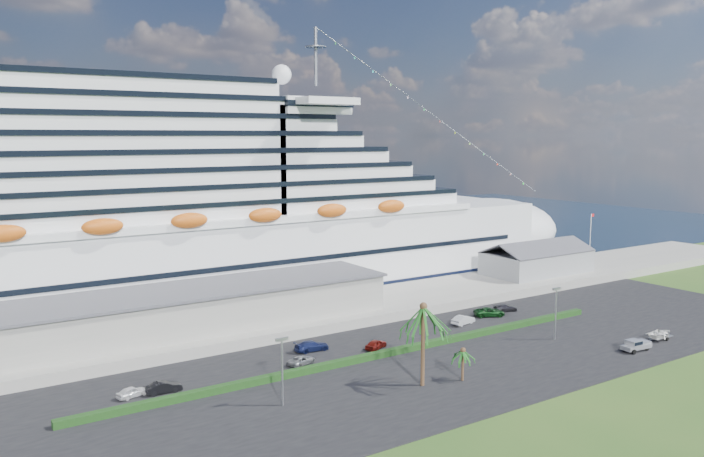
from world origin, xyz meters
TOP-DOWN VIEW (x-y plane):
  - ground at (0.00, 0.00)m, footprint 420.00×420.00m
  - asphalt_lot at (0.00, 11.00)m, footprint 140.00×38.00m
  - wharf at (0.00, 40.00)m, footprint 240.00×20.00m
  - water at (0.00, 130.00)m, footprint 420.00×160.00m
  - cruise_ship at (-21.53, 64.00)m, footprint 191.00×38.00m
  - terminal_building at (-25.00, 40.00)m, footprint 61.00×15.00m
  - port_shed at (52.00, 40.00)m, footprint 24.00×12.31m
  - flagpole at (70.04, 40.00)m, footprint 1.08×0.16m
  - hedge at (-8.00, 16.00)m, footprint 88.00×1.10m
  - lamp_post_left at (-28.00, 8.00)m, footprint 1.60×0.35m
  - lamp_post_right at (20.00, 8.00)m, footprint 1.60×0.35m
  - palm_tall at (-10.00, 4.00)m, footprint 8.82×8.82m
  - palm_short at (-4.50, 2.50)m, footprint 3.53×3.53m
  - parked_car_0 at (-42.08, 20.55)m, footprint 4.08×2.47m
  - parked_car_1 at (-38.40, 19.78)m, footprint 4.48×1.73m
  - parked_car_2 at (-18.92, 19.59)m, footprint 4.81×3.35m
  - parked_car_3 at (-14.65, 24.08)m, footprint 5.40×2.45m
  - parked_car_4 at (-6.14, 19.61)m, footprint 4.50×3.21m
  - parked_car_5 at (13.97, 22.37)m, footprint 4.94×2.51m
  - parked_car_6 at (21.48, 23.71)m, footprint 6.01×4.57m
  - parked_car_7 at (26.35, 24.61)m, footprint 4.78×3.01m
  - pickup_truck at (25.41, -2.51)m, footprint 5.08×2.19m
  - boat_trailer at (33.58, -1.37)m, footprint 5.32×3.37m

SIDE VIEW (x-z plane):
  - ground at x=0.00m, z-range 0.00..0.00m
  - water at x=0.00m, z-range 0.00..0.02m
  - asphalt_lot at x=0.00m, z-range 0.00..0.12m
  - hedge at x=-8.00m, z-range 0.12..1.02m
  - parked_car_2 at x=-18.92m, z-range 0.12..1.34m
  - parked_car_7 at x=26.35m, z-range 0.12..1.41m
  - parked_car_0 at x=-42.08m, z-range 0.12..1.42m
  - parked_car_4 at x=-6.14m, z-range 0.12..1.54m
  - parked_car_1 at x=-38.40m, z-range 0.12..1.57m
  - parked_car_6 at x=21.48m, z-range 0.12..1.64m
  - parked_car_3 at x=-14.65m, z-range 0.12..1.65m
  - parked_car_5 at x=13.97m, z-range 0.12..1.67m
  - wharf at x=0.00m, z-range 0.00..1.80m
  - pickup_truck at x=25.41m, z-range 0.21..1.96m
  - boat_trailer at x=33.58m, z-range 0.37..1.91m
  - palm_short at x=-4.50m, z-range 1.38..5.95m
  - port_shed at x=52.00m, z-range 0.71..8.08m
  - terminal_building at x=-25.00m, z-range 1.86..8.16m
  - lamp_post_left at x=-28.00m, z-range 1.21..9.48m
  - lamp_post_right at x=20.00m, z-range 1.21..9.48m
  - flagpole at x=70.04m, z-range 2.27..14.27m
  - palm_tall at x=-10.00m, z-range 3.64..14.77m
  - cruise_ship at x=-21.53m, z-range -10.31..43.69m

